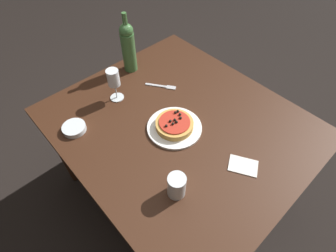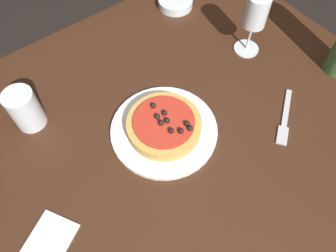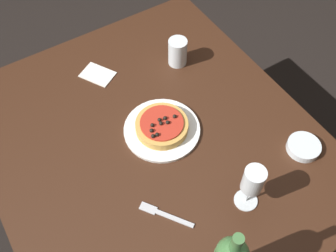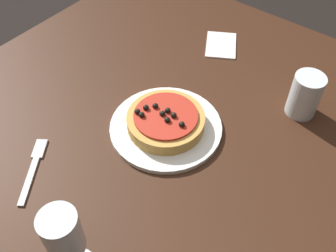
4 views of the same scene
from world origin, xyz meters
name	(u,v)px [view 1 (image 1 of 4)]	position (x,y,z in m)	size (l,w,h in m)	color
ground_plane	(176,187)	(0.00, 0.00, 0.00)	(14.00, 14.00, 0.00)	black
dining_table	(179,132)	(0.00, 0.00, 0.63)	(1.23, 1.08, 0.71)	#381E11
dinner_plate	(174,127)	(0.01, -0.05, 0.72)	(0.27, 0.27, 0.01)	white
pizza	(175,124)	(0.01, -0.05, 0.74)	(0.18, 0.18, 0.05)	gold
wine_glass	(113,79)	(-0.35, -0.13, 0.84)	(0.07, 0.07, 0.18)	silver
wine_bottle	(128,47)	(-0.51, 0.08, 0.86)	(0.08, 0.08, 0.35)	#3D6B38
water_cup	(177,186)	(0.27, -0.28, 0.76)	(0.07, 0.07, 0.11)	silver
side_bowl	(74,128)	(-0.31, -0.41, 0.72)	(0.11, 0.11, 0.03)	silver
fork	(163,86)	(-0.25, 0.11, 0.71)	(0.16, 0.12, 0.00)	#B7B7BC
paper_napkin	(243,166)	(0.37, 0.03, 0.71)	(0.15, 0.14, 0.00)	silver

